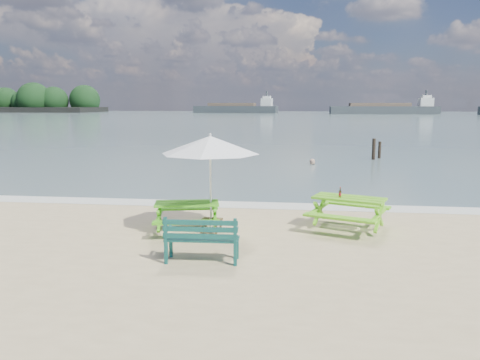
# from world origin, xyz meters

# --- Properties ---
(sea) EXTENTS (300.00, 300.00, 0.00)m
(sea) POSITION_xyz_m (0.00, 85.00, 0.00)
(sea) COLOR slate
(sea) RESTS_ON ground
(foam_strip) EXTENTS (22.00, 0.90, 0.01)m
(foam_strip) POSITION_xyz_m (0.00, 4.60, 0.01)
(foam_strip) COLOR silver
(foam_strip) RESTS_ON ground
(picnic_table_left) EXTENTS (1.73, 1.86, 0.69)m
(picnic_table_left) POSITION_xyz_m (-1.16, 1.63, 0.33)
(picnic_table_left) COLOR #46A919
(picnic_table_left) RESTS_ON ground
(picnic_table_right) EXTENTS (2.13, 2.23, 0.76)m
(picnic_table_right) POSITION_xyz_m (2.52, 2.29, 0.37)
(picnic_table_right) COLOR #63BB1C
(picnic_table_right) RESTS_ON ground
(park_bench) EXTENTS (1.38, 0.52, 0.84)m
(park_bench) POSITION_xyz_m (-0.41, -0.31, 0.26)
(park_bench) COLOR #10433E
(park_bench) RESTS_ON ground
(side_table) EXTENTS (0.49, 0.49, 0.29)m
(side_table) POSITION_xyz_m (-0.62, 1.70, 0.15)
(side_table) COLOR brown
(side_table) RESTS_ON ground
(patio_umbrella) EXTENTS (2.47, 2.47, 2.20)m
(patio_umbrella) POSITION_xyz_m (-0.62, 1.70, 1.99)
(patio_umbrella) COLOR silver
(patio_umbrella) RESTS_ON ground
(beer_bottle) EXTENTS (0.06, 0.06, 0.24)m
(beer_bottle) POSITION_xyz_m (2.31, 2.29, 0.84)
(beer_bottle) COLOR brown
(beer_bottle) RESTS_ON picnic_table_right
(swimmer) EXTENTS (0.60, 0.42, 1.59)m
(swimmer) POSITION_xyz_m (2.03, 14.11, -0.53)
(swimmer) COLOR tan
(swimmer) RESTS_ON ground
(mooring_pilings) EXTENTS (0.57, 0.77, 1.30)m
(mooring_pilings) POSITION_xyz_m (5.43, 16.65, 0.41)
(mooring_pilings) COLOR black
(mooring_pilings) RESTS_ON ground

